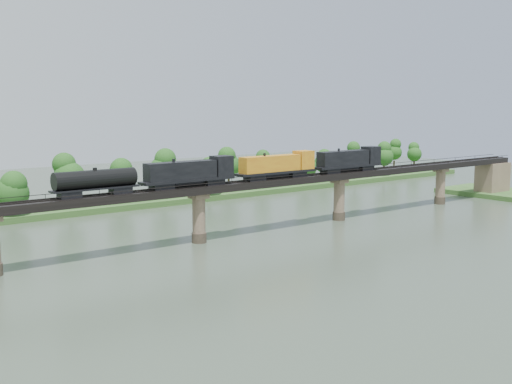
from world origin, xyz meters
TOP-DOWN VIEW (x-y plane):
  - ground at (0.00, 0.00)m, footprint 400.00×400.00m
  - far_bank at (0.00, 85.00)m, footprint 300.00×24.00m
  - bridge at (0.00, 30.00)m, footprint 236.00×30.00m
  - bridge_superstructure at (0.00, 30.00)m, footprint 220.00×4.90m
  - far_treeline at (-8.21, 80.52)m, footprint 289.06×17.54m
  - freight_train at (12.85, 30.00)m, footprint 82.93×3.23m

SIDE VIEW (x-z plane):
  - ground at x=0.00m, z-range 0.00..0.00m
  - far_bank at x=0.00m, z-range 0.00..1.60m
  - bridge at x=0.00m, z-range -0.29..11.21m
  - far_treeline at x=-8.21m, z-range 2.03..15.63m
  - bridge_superstructure at x=0.00m, z-range 11.42..12.17m
  - freight_train at x=12.85m, z-range 11.37..17.08m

